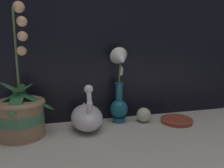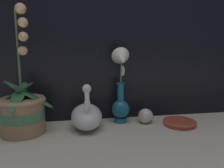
% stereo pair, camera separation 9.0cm
% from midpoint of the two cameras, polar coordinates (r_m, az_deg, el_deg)
% --- Properties ---
extents(ground_plane, '(2.80, 2.80, 0.00)m').
position_cam_midpoint_polar(ground_plane, '(0.84, 2.55, -14.11)').
color(ground_plane, '#BCB2A3').
extents(orchid_potted_plant, '(0.24, 0.22, 0.49)m').
position_cam_midpoint_polar(orchid_potted_plant, '(0.91, -19.77, -6.44)').
color(orchid_potted_plant, '#9E7556').
rests_on(orchid_potted_plant, ground_plane).
extents(swan_figurine, '(0.13, 0.21, 0.20)m').
position_cam_midpoint_polar(swan_figurine, '(0.92, -3.89, -8.18)').
color(swan_figurine, white).
rests_on(swan_figurine, ground_plane).
extents(blue_vase, '(0.08, 0.11, 0.34)m').
position_cam_midpoint_polar(blue_vase, '(0.96, 5.07, -1.40)').
color(blue_vase, '#195B75').
rests_on(blue_vase, ground_plane).
extents(glass_sphere, '(0.07, 0.07, 0.07)m').
position_cam_midpoint_polar(glass_sphere, '(1.00, 11.34, -8.20)').
color(glass_sphere, beige).
rests_on(glass_sphere, ground_plane).
extents(amber_dish, '(0.14, 0.14, 0.02)m').
position_cam_midpoint_polar(amber_dish, '(1.02, 19.70, -9.45)').
color(amber_dish, '#A8422D').
rests_on(amber_dish, ground_plane).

